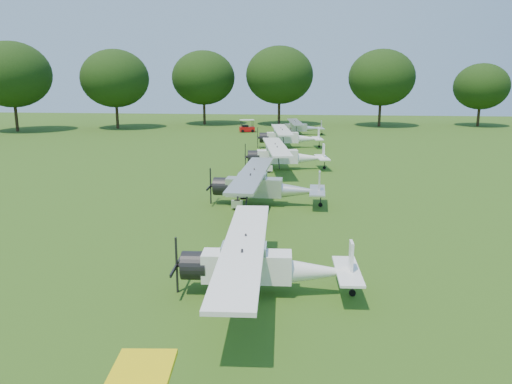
% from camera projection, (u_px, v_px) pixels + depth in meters
% --- Properties ---
extents(ground, '(160.00, 160.00, 0.00)m').
position_uv_depth(ground, '(255.00, 220.00, 28.39)').
color(ground, '#305314').
rests_on(ground, ground).
extents(tree_belt, '(137.36, 130.27, 14.52)m').
position_uv_depth(tree_belt, '(323.00, 76.00, 26.36)').
color(tree_belt, '#302412').
rests_on(tree_belt, ground).
extents(aircraft_3, '(6.94, 11.05, 2.18)m').
position_uv_depth(aircraft_3, '(261.00, 262.00, 18.49)').
color(aircraft_3, white).
rests_on(aircraft_3, ground).
extents(aircraft_4, '(7.37, 11.71, 2.31)m').
position_uv_depth(aircraft_4, '(263.00, 184.00, 31.38)').
color(aircraft_4, silver).
rests_on(aircraft_4, ground).
extents(aircraft_5, '(7.40, 11.73, 2.30)m').
position_uv_depth(aircraft_5, '(284.00, 154.00, 43.44)').
color(aircraft_5, white).
rests_on(aircraft_5, ground).
extents(aircraft_6, '(7.50, 11.90, 2.34)m').
position_uv_depth(aircraft_6, '(287.00, 136.00, 56.75)').
color(aircraft_6, white).
rests_on(aircraft_6, ground).
extents(aircraft_7, '(6.50, 10.32, 2.03)m').
position_uv_depth(aircraft_7, '(299.00, 126.00, 69.36)').
color(aircraft_7, silver).
rests_on(aircraft_7, ground).
extents(golf_cart, '(2.38, 1.82, 1.81)m').
position_uv_depth(golf_cart, '(247.00, 128.00, 72.81)').
color(golf_cart, '#BB0D0D').
rests_on(golf_cart, ground).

